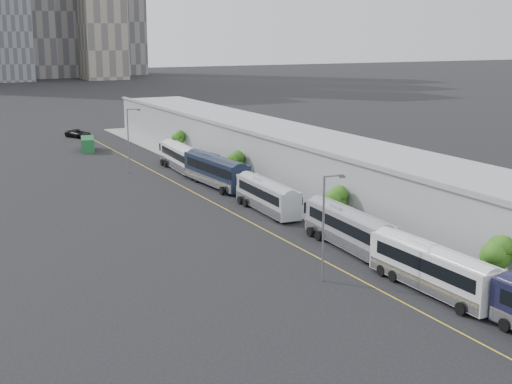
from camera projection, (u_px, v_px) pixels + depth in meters
sidewalk at (355, 220)px, 77.13m from camera, size 10.00×170.00×0.12m
lane_line at (269, 232)px, 72.55m from camera, size 0.12×160.00×0.02m
depot at (386, 185)px, 78.13m from camera, size 12.45×160.40×7.20m
bus_2 at (433, 273)px, 55.43m from camera, size 2.86×12.86×3.75m
bus_3 at (349, 232)px, 66.97m from camera, size 3.31×12.92×3.74m
bus_4 at (267, 199)px, 80.53m from camera, size 3.07×12.46×3.61m
bus_5 at (216, 174)px, 93.85m from camera, size 3.61×14.08×4.08m
bus_6 at (181, 159)px, 105.00m from camera, size 3.38×13.08×3.79m
tree_1 at (496, 252)px, 54.31m from camera, size 2.35×2.35×4.71m
tree_2 at (335, 198)px, 73.87m from camera, size 2.45×2.45×4.36m
tree_3 at (235, 160)px, 95.53m from camera, size 2.41×2.41×4.37m
tree_4 at (178, 138)px, 114.79m from camera, size 2.00×2.00×4.31m
street_lamp_near at (325, 221)px, 57.23m from camera, size 2.04×0.22×8.81m
street_lamp_far at (129, 137)px, 101.76m from camera, size 2.04×0.22×9.33m
shipping_container at (88, 144)px, 122.36m from camera, size 3.47×6.64×2.29m
suv at (78, 133)px, 137.93m from camera, size 4.76×6.36×1.61m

